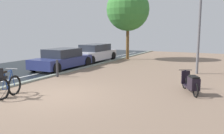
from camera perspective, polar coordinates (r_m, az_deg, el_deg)
The scene contains 8 objects.
ground at distance 8.14m, azimuth -6.54°, elevation -8.02°, with size 21.00×40.00×0.13m.
bicycle_foreground at distance 9.12m, azimuth -23.88°, elevation -4.16°, with size 0.58×1.37×1.11m.
scooter_mid at distance 9.28m, azimuth 18.44°, elevation -3.72°, with size 0.94×1.63×0.80m.
parked_car_near at distance 14.90m, azimuth -11.84°, elevation 1.83°, with size 1.87×4.16×1.23m.
parked_car_far at distance 18.16m, azimuth -4.24°, elevation 3.32°, with size 1.79×4.33×1.30m.
lamp_post at distance 13.56m, azimuth 20.27°, elevation 11.25°, with size 0.20×0.52×5.45m.
street_tree at distance 19.52m, azimuth 3.82°, elevation 13.58°, with size 3.41×3.41×5.71m.
bollard_far at distance 12.30m, azimuth -12.98°, elevation -0.34°, with size 0.12×0.12×0.86m.
Camera 1 is at (5.71, -6.52, 2.30)m, focal length 38.20 mm.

